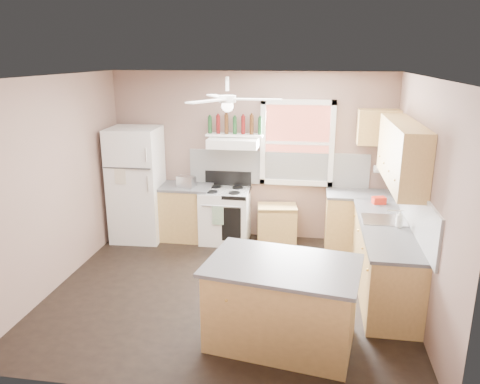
% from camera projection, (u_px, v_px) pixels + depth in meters
% --- Properties ---
extents(floor, '(4.50, 4.50, 0.00)m').
position_uv_depth(floor, '(229.00, 290.00, 6.07)').
color(floor, black).
rests_on(floor, ground).
extents(ceiling, '(4.50, 4.50, 0.00)m').
position_uv_depth(ceiling, '(227.00, 77.00, 5.31)').
color(ceiling, white).
rests_on(ceiling, ground).
extents(wall_back, '(4.50, 0.05, 2.70)m').
position_uv_depth(wall_back, '(250.00, 156.00, 7.61)').
color(wall_back, '#7B5F54').
rests_on(wall_back, ground).
extents(wall_right, '(0.05, 4.00, 2.70)m').
position_uv_depth(wall_right, '(423.00, 199.00, 5.35)').
color(wall_right, '#7B5F54').
rests_on(wall_right, ground).
extents(wall_left, '(0.05, 4.00, 2.70)m').
position_uv_depth(wall_left, '(55.00, 183.00, 6.03)').
color(wall_left, '#7B5F54').
rests_on(wall_left, ground).
extents(backsplash_back, '(2.90, 0.03, 0.55)m').
position_uv_depth(backsplash_back, '(278.00, 168.00, 7.55)').
color(backsplash_back, white).
rests_on(backsplash_back, wall_back).
extents(backsplash_right, '(0.03, 2.60, 0.55)m').
position_uv_depth(backsplash_right, '(413.00, 206.00, 5.69)').
color(backsplash_right, white).
rests_on(backsplash_right, wall_right).
extents(window_view, '(1.00, 0.02, 1.20)m').
position_uv_depth(window_view, '(297.00, 143.00, 7.38)').
color(window_view, brown).
rests_on(window_view, wall_back).
extents(window_frame, '(1.16, 0.07, 1.36)m').
position_uv_depth(window_frame, '(297.00, 143.00, 7.36)').
color(window_frame, white).
rests_on(window_frame, wall_back).
extents(refrigerator, '(0.82, 0.80, 1.84)m').
position_uv_depth(refrigerator, '(137.00, 184.00, 7.58)').
color(refrigerator, white).
rests_on(refrigerator, floor).
extents(base_cabinet_left, '(0.90, 0.60, 0.86)m').
position_uv_depth(base_cabinet_left, '(184.00, 213.00, 7.72)').
color(base_cabinet_left, '#A98446').
rests_on(base_cabinet_left, floor).
extents(counter_left, '(0.92, 0.62, 0.04)m').
position_uv_depth(counter_left, '(183.00, 187.00, 7.59)').
color(counter_left, '#4B4B4E').
rests_on(counter_left, base_cabinet_left).
extents(toaster, '(0.31, 0.23, 0.18)m').
position_uv_depth(toaster, '(186.00, 182.00, 7.46)').
color(toaster, silver).
rests_on(toaster, counter_left).
extents(stove, '(0.79, 0.66, 0.86)m').
position_uv_depth(stove, '(225.00, 216.00, 7.59)').
color(stove, white).
rests_on(stove, floor).
extents(range_hood, '(0.78, 0.50, 0.14)m').
position_uv_depth(range_hood, '(234.00, 143.00, 7.30)').
color(range_hood, white).
rests_on(range_hood, wall_back).
extents(bottle_shelf, '(0.90, 0.26, 0.03)m').
position_uv_depth(bottle_shelf, '(235.00, 135.00, 7.39)').
color(bottle_shelf, white).
rests_on(bottle_shelf, range_hood).
extents(cart, '(0.67, 0.49, 0.62)m').
position_uv_depth(cart, '(277.00, 224.00, 7.57)').
color(cart, '#A98446').
rests_on(cart, floor).
extents(base_cabinet_corner, '(1.00, 0.60, 0.86)m').
position_uv_depth(base_cabinet_corner, '(358.00, 222.00, 7.30)').
color(base_cabinet_corner, '#A98446').
rests_on(base_cabinet_corner, floor).
extents(base_cabinet_right, '(0.60, 2.20, 0.86)m').
position_uv_depth(base_cabinet_right, '(384.00, 260.00, 5.94)').
color(base_cabinet_right, '#A98446').
rests_on(base_cabinet_right, floor).
extents(counter_corner, '(1.02, 0.62, 0.04)m').
position_uv_depth(counter_corner, '(360.00, 194.00, 7.17)').
color(counter_corner, '#4B4B4E').
rests_on(counter_corner, base_cabinet_corner).
extents(counter_right, '(0.62, 2.22, 0.04)m').
position_uv_depth(counter_right, '(386.00, 227.00, 5.81)').
color(counter_right, '#4B4B4E').
rests_on(counter_right, base_cabinet_right).
extents(sink, '(0.55, 0.45, 0.03)m').
position_uv_depth(sink, '(384.00, 220.00, 6.00)').
color(sink, silver).
rests_on(sink, counter_right).
extents(faucet, '(0.03, 0.03, 0.14)m').
position_uv_depth(faucet, '(397.00, 216.00, 5.95)').
color(faucet, silver).
rests_on(faucet, sink).
extents(upper_cabinet_right, '(0.33, 1.80, 0.76)m').
position_uv_depth(upper_cabinet_right, '(402.00, 153.00, 5.73)').
color(upper_cabinet_right, '#A98446').
rests_on(upper_cabinet_right, wall_right).
extents(upper_cabinet_corner, '(0.60, 0.33, 0.52)m').
position_uv_depth(upper_cabinet_corner, '(378.00, 127.00, 6.97)').
color(upper_cabinet_corner, '#A98446').
rests_on(upper_cabinet_corner, wall_back).
extents(paper_towel, '(0.26, 0.12, 0.12)m').
position_uv_depth(paper_towel, '(382.00, 169.00, 7.17)').
color(paper_towel, white).
rests_on(paper_towel, wall_back).
extents(island, '(1.59, 1.14, 0.86)m').
position_uv_depth(island, '(282.00, 305.00, 4.88)').
color(island, '#A98446').
rests_on(island, floor).
extents(island_top, '(1.68, 1.24, 0.04)m').
position_uv_depth(island_top, '(283.00, 265.00, 4.75)').
color(island_top, '#4B4B4E').
rests_on(island_top, island).
extents(ceiling_fan_hub, '(0.20, 0.20, 0.08)m').
position_uv_depth(ceiling_fan_hub, '(227.00, 99.00, 5.38)').
color(ceiling_fan_hub, white).
rests_on(ceiling_fan_hub, ceiling).
extents(soap_bottle, '(0.11, 0.11, 0.23)m').
position_uv_depth(soap_bottle, '(400.00, 219.00, 5.71)').
color(soap_bottle, silver).
rests_on(soap_bottle, counter_right).
extents(red_caddy, '(0.20, 0.16, 0.10)m').
position_uv_depth(red_caddy, '(379.00, 200.00, 6.64)').
color(red_caddy, red).
rests_on(red_caddy, counter_right).
extents(wine_bottles, '(0.86, 0.06, 0.31)m').
position_uv_depth(wine_bottles, '(235.00, 125.00, 7.34)').
color(wine_bottles, '#143819').
rests_on(wine_bottles, bottle_shelf).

